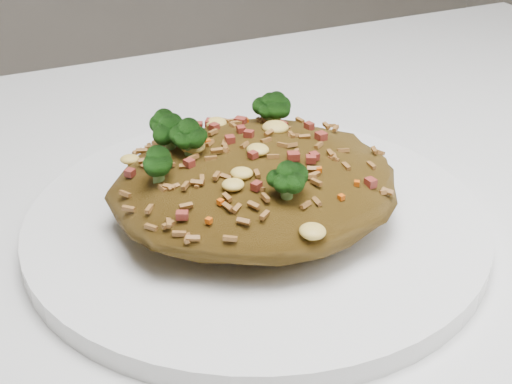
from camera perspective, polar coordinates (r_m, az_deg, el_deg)
plate at (r=0.47m, az=-0.00°, el=-2.35°), size 0.30×0.30×0.01m
fried_rice at (r=0.45m, az=-0.13°, el=1.64°), size 0.18×0.17×0.06m
fork at (r=0.52m, az=2.61°, el=2.50°), size 0.14×0.11×0.00m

